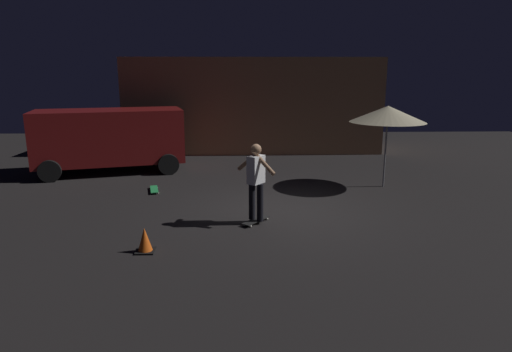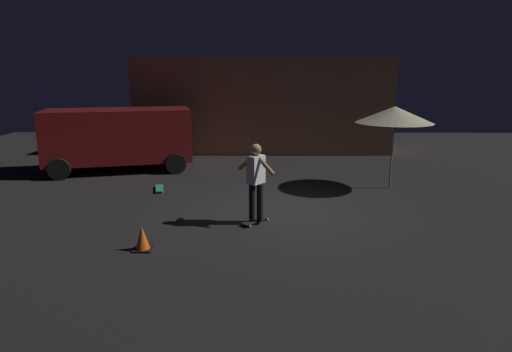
% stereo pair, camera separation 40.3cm
% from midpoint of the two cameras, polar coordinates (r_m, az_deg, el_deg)
% --- Properties ---
extents(ground_plane, '(28.00, 28.00, 0.00)m').
position_cam_midpoint_polar(ground_plane, '(10.53, 2.08, -4.47)').
color(ground_plane, black).
extents(low_building, '(10.22, 3.14, 3.77)m').
position_cam_midpoint_polar(low_building, '(18.81, -1.04, 9.21)').
color(low_building, '#AD7F56').
rests_on(low_building, ground_plane).
extents(parked_van, '(4.93, 3.18, 2.03)m').
position_cam_midpoint_polar(parked_van, '(15.27, -19.07, 4.82)').
color(parked_van, maroon).
rests_on(parked_van, ground_plane).
extents(patio_umbrella, '(2.10, 2.10, 2.30)m').
position_cam_midpoint_polar(patio_umbrella, '(12.83, 15.77, 7.69)').
color(patio_umbrella, slate).
rests_on(patio_umbrella, ground_plane).
extents(skateboard_ridden, '(0.64, 0.73, 0.07)m').
position_cam_midpoint_polar(skateboard_ridden, '(9.67, -1.20, -5.75)').
color(skateboard_ridden, black).
rests_on(skateboard_ridden, ground_plane).
extents(skateboard_spare, '(0.37, 0.81, 0.07)m').
position_cam_midpoint_polar(skateboard_spare, '(12.55, -13.90, -1.69)').
color(skateboard_spare, green).
rests_on(skateboard_spare, ground_plane).
extents(skater, '(0.82, 0.68, 1.67)m').
position_cam_midpoint_polar(skater, '(9.40, -1.23, -0.09)').
color(skater, black).
rests_on(skater, skateboard_ridden).
extents(traffic_cone, '(0.34, 0.34, 0.46)m').
position_cam_midpoint_polar(traffic_cone, '(8.42, -15.48, -8.08)').
color(traffic_cone, black).
rests_on(traffic_cone, ground_plane).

